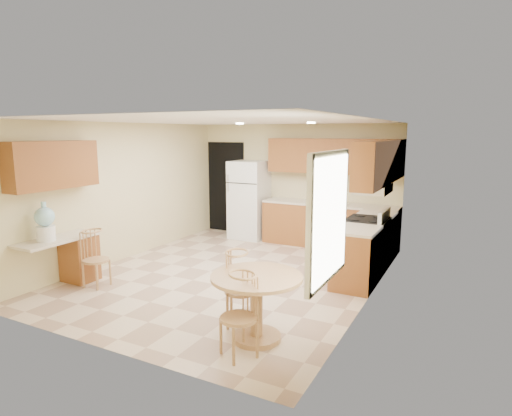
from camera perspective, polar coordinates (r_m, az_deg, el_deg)
The scene contains 30 objects.
floor at distance 7.17m, azimuth -3.33°, elevation -8.88°, with size 5.50×5.50×0.00m, color beige.
ceiling at distance 6.78m, azimuth -3.55°, elevation 11.52°, with size 4.50×5.50×0.02m, color white.
wall_back at distance 9.31m, azimuth 5.27°, elevation 3.39°, with size 4.50×0.02×2.50m, color #CEC08B.
wall_front at distance 4.76m, azimuth -20.65°, elevation -3.63°, with size 4.50×0.02×2.50m, color #CEC08B.
wall_left at distance 8.24m, azimuth -17.02°, elevation 2.12°, with size 0.02×5.50×2.50m, color #CEC08B.
wall_right at distance 6.04m, azimuth 15.22°, elevation -0.53°, with size 0.02×5.50×2.50m, color #CEC08B.
doorway at distance 10.11m, azimuth -4.02°, elevation 2.79°, with size 0.90×0.02×2.10m, color black.
base_cab_back at distance 8.87m, azimuth 9.69°, elevation -2.38°, with size 2.75×0.60×0.87m, color #985826.
counter_back at distance 8.79m, azimuth 9.78°, elevation 0.52°, with size 2.75×0.63×0.04m, color beige.
base_cab_right_a at distance 8.05m, azimuth 15.70°, elevation -3.90°, with size 0.60×0.59×0.87m, color #985826.
counter_right_a at distance 7.96m, azimuth 15.85°, elevation -0.72°, with size 0.63×0.59×0.04m, color beige.
base_cab_right_b at distance 6.68m, azimuth 13.11°, elevation -6.65°, with size 0.60×0.80×0.87m, color #985826.
counter_right_b at distance 6.56m, azimuth 13.26°, elevation -2.84°, with size 0.63×0.80×0.04m, color beige.
upper_cab_back at distance 8.81m, azimuth 10.23°, elevation 6.81°, with size 2.75×0.33×0.70m, color #985826.
upper_cab_right at distance 7.18m, azimuth 16.23°, elevation 5.87°, with size 0.33×2.42×0.70m, color #985826.
upper_cab_left at distance 7.00m, azimuth -25.48°, elevation 5.20°, with size 0.33×1.40×0.70m, color #985826.
sink at distance 8.79m, azimuth 9.63°, elevation 0.67°, with size 0.78×0.44×0.01m, color silver.
range_hood at distance 7.21m, azimuth 15.35°, elevation 2.50°, with size 0.50×0.76×0.14m, color silver.
desk_pedestal at distance 7.36m, azimuth -22.46°, elevation -6.21°, with size 0.48×0.42×0.72m, color #985826.
desk_top at distance 7.03m, azimuth -25.03°, elevation -3.84°, with size 0.50×1.20×0.04m, color beige.
window at distance 4.24m, azimuth 9.72°, elevation -1.28°, with size 0.06×1.12×1.30m.
can_light_a at distance 8.07m, azimuth -2.20°, elevation 11.19°, with size 0.14×0.14×0.02m, color white.
can_light_b at distance 7.48m, azimuth 7.36°, elevation 11.21°, with size 0.14×0.14×0.02m, color white.
refrigerator at distance 9.45m, azimuth -0.92°, elevation 1.11°, with size 0.75×0.73×1.71m.
stove at distance 7.41m, azimuth 14.44°, elevation -4.77°, with size 0.65×0.76×1.09m.
dining_table at distance 4.89m, azimuth 0.08°, elevation -11.89°, with size 1.03×1.03×0.76m.
chair_table_a at distance 5.15m, azimuth -2.51°, elevation -10.02°, with size 0.40×0.52×0.91m.
chair_table_b at distance 4.47m, azimuth -2.89°, elevation -13.47°, with size 0.39×0.45×0.88m.
chair_desk at distance 6.88m, azimuth -21.13°, elevation -5.77°, with size 0.38×0.49×0.86m.
water_crock at distance 6.88m, azimuth -26.30°, elevation -1.84°, with size 0.28×0.28×0.58m.
Camera 1 is at (3.48, -5.82, 2.32)m, focal length 30.00 mm.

